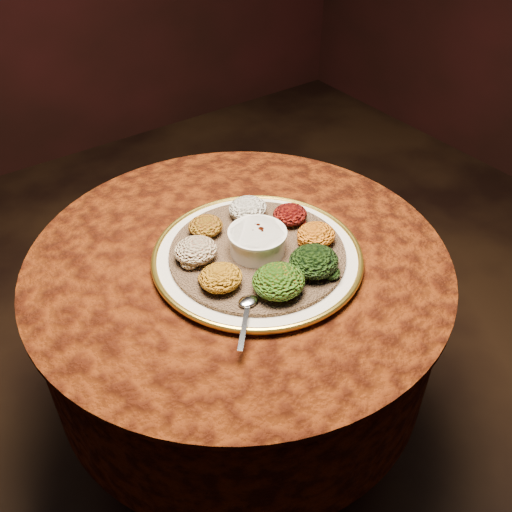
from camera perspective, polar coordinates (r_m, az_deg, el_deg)
table at (r=1.41m, az=-1.67°, el=-5.72°), size 0.96×0.96×0.73m
platter at (r=1.27m, az=0.13°, el=-0.05°), size 0.57×0.57×0.02m
injera at (r=1.26m, az=0.13°, el=0.33°), size 0.49×0.49×0.01m
stew_bowl at (r=1.24m, az=0.13°, el=1.62°), size 0.13×0.13×0.05m
spoon at (r=1.12m, az=-0.83°, el=-4.91°), size 0.11×0.12×0.01m
portion_ayib at (r=1.35m, az=-0.83°, el=4.79°), size 0.09×0.09×0.04m
portion_kitfo at (r=1.34m, az=3.42°, el=4.17°), size 0.08×0.08×0.04m
portion_tikil at (r=1.28m, az=6.04°, el=2.13°), size 0.09×0.08×0.04m
portion_gomen at (r=1.20m, az=5.80°, el=-0.53°), size 0.11×0.10×0.05m
portion_mixveg at (r=1.14m, az=2.26°, el=-2.53°), size 0.11×0.10×0.05m
portion_kik at (r=1.16m, az=-3.54°, el=-2.18°), size 0.09×0.09×0.04m
portion_timatim at (r=1.23m, az=-6.05°, el=0.56°), size 0.09×0.09×0.05m
portion_shiro at (r=1.30m, az=-5.06°, el=3.00°), size 0.08×0.08×0.04m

